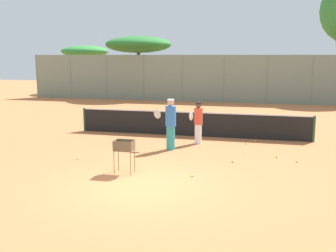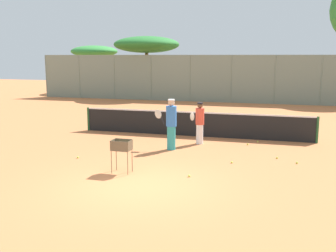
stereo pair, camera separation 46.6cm
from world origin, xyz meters
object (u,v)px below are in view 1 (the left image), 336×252
player_white_outfit (170,124)px  tennis_net (191,123)px  player_red_cap (198,122)px  parked_car (177,90)px  ball_cart (124,148)px

player_white_outfit → tennis_net: bearing=-82.3°
player_red_cap → tennis_net: bearing=-136.6°
player_red_cap → parked_car: player_red_cap is taller
tennis_net → ball_cart: bearing=-98.7°
player_white_outfit → ball_cart: size_ratio=1.89×
ball_cart → parked_car: size_ratio=0.24×
ball_cart → parked_car: bearing=98.4°
tennis_net → parked_car: size_ratio=2.40×
player_white_outfit → parked_car: (-3.72, 17.73, -0.31)m
parked_car → player_red_cap: bearing=-74.6°
player_red_cap → parked_car: size_ratio=0.39×
player_white_outfit → ball_cart: 3.27m
player_white_outfit → parked_car: bearing=-64.4°
player_red_cap → ball_cart: size_ratio=1.66×
player_red_cap → ball_cart: player_red_cap is taller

